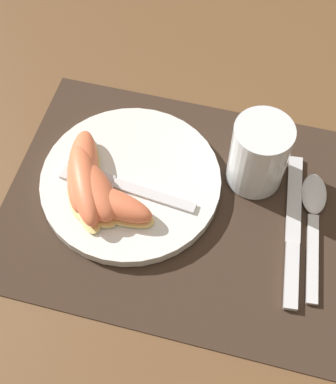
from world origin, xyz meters
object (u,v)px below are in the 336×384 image
at_px(fork, 118,184).
at_px(citrus_wedge_3, 109,203).
at_px(plate, 131,181).
at_px(citrus_wedge_2, 92,190).
at_px(citrus_wedge_0, 82,173).
at_px(knife, 293,231).
at_px(spoon, 314,210).
at_px(juice_glass, 258,157).
at_px(citrus_wedge_1, 85,185).

xyz_separation_m(fork, citrus_wedge_3, (0.00, -0.04, 0.01)).
relative_size(plate, citrus_wedge_2, 2.09).
bearing_deg(citrus_wedge_0, knife, -0.36).
bearing_deg(fork, citrus_wedge_3, -88.71).
bearing_deg(plate, spoon, 4.48).
bearing_deg(plate, juice_glass, 19.18).
relative_size(knife, fork, 1.19).
relative_size(plate, citrus_wedge_3, 1.89).
bearing_deg(citrus_wedge_3, citrus_wedge_0, 144.19).
bearing_deg(citrus_wedge_2, knife, 4.50).
height_order(plate, citrus_wedge_2, citrus_wedge_2).
height_order(plate, spoon, plate).
bearing_deg(citrus_wedge_2, citrus_wedge_3, -24.95).
relative_size(plate, fork, 1.30).
distance_m(citrus_wedge_0, citrus_wedge_1, 0.02).
height_order(fork, citrus_wedge_2, citrus_wedge_2).
distance_m(juice_glass, spoon, 0.10).
distance_m(juice_glass, citrus_wedge_2, 0.22).
xyz_separation_m(plate, knife, (0.22, -0.02, -0.01)).
bearing_deg(spoon, citrus_wedge_3, -164.73).
xyz_separation_m(juice_glass, citrus_wedge_0, (-0.22, -0.07, -0.01)).
relative_size(citrus_wedge_0, citrus_wedge_3, 1.09).
distance_m(plate, citrus_wedge_1, 0.07).
distance_m(plate, knife, 0.22).
bearing_deg(knife, citrus_wedge_0, 179.64).
bearing_deg(citrus_wedge_2, plate, 44.75).
relative_size(knife, spoon, 1.19).
height_order(spoon, citrus_wedge_2, citrus_wedge_2).
bearing_deg(citrus_wedge_2, citrus_wedge_1, 157.58).
distance_m(citrus_wedge_0, citrus_wedge_2, 0.03).
xyz_separation_m(plate, citrus_wedge_0, (-0.06, -0.02, 0.02)).
height_order(citrus_wedge_0, citrus_wedge_3, citrus_wedge_0).
relative_size(fork, citrus_wedge_1, 1.37).
xyz_separation_m(knife, citrus_wedge_3, (-0.23, -0.03, 0.03)).
xyz_separation_m(juice_glass, knife, (0.06, -0.07, -0.04)).
bearing_deg(citrus_wedge_0, plate, 14.93).
relative_size(fork, citrus_wedge_3, 1.46).
xyz_separation_m(plate, fork, (-0.01, -0.01, 0.01)).
bearing_deg(juice_glass, knife, -48.90).
xyz_separation_m(fork, citrus_wedge_0, (-0.05, -0.00, 0.01)).
height_order(citrus_wedge_1, citrus_wedge_3, citrus_wedge_1).
height_order(knife, fork, fork).
bearing_deg(plate, citrus_wedge_1, -145.48).
height_order(citrus_wedge_0, citrus_wedge_1, citrus_wedge_1).
bearing_deg(fork, citrus_wedge_2, -137.46).
distance_m(juice_glass, citrus_wedge_1, 0.23).
bearing_deg(citrus_wedge_0, citrus_wedge_3, -35.81).
bearing_deg(citrus_wedge_3, citrus_wedge_1, 155.76).
distance_m(citrus_wedge_2, citrus_wedge_3, 0.03).
relative_size(spoon, citrus_wedge_0, 1.34).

